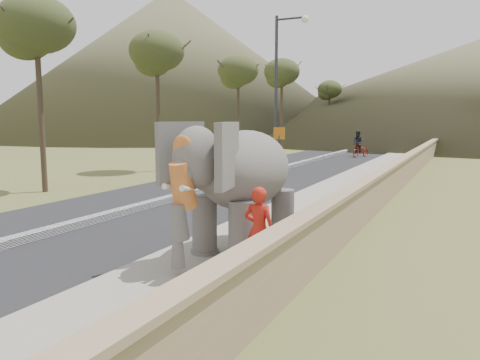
# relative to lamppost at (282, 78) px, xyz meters

# --- Properties ---
(ground) EXTENTS (160.00, 160.00, 0.00)m
(ground) POSITION_rel_lamppost_xyz_m (4.69, -16.51, -4.87)
(ground) COLOR olive
(ground) RESTS_ON ground
(road) EXTENTS (7.00, 120.00, 0.03)m
(road) POSITION_rel_lamppost_xyz_m (-0.31, -6.51, -4.86)
(road) COLOR black
(road) RESTS_ON ground
(median) EXTENTS (0.35, 120.00, 0.22)m
(median) POSITION_rel_lamppost_xyz_m (-0.31, -6.51, -4.76)
(median) COLOR black
(median) RESTS_ON ground
(walkway) EXTENTS (3.00, 120.00, 0.15)m
(walkway) POSITION_rel_lamppost_xyz_m (4.69, -6.51, -4.80)
(walkway) COLOR #9E9687
(walkway) RESTS_ON ground
(parapet) EXTENTS (0.30, 120.00, 1.10)m
(parapet) POSITION_rel_lamppost_xyz_m (6.34, -6.51, -4.32)
(parapet) COLOR tan
(parapet) RESTS_ON ground
(lamppost) EXTENTS (1.76, 0.36, 8.00)m
(lamppost) POSITION_rel_lamppost_xyz_m (0.00, 0.00, 0.00)
(lamppost) COLOR #333438
(lamppost) RESTS_ON ground
(signboard) EXTENTS (0.60, 0.08, 2.40)m
(signboard) POSITION_rel_lamppost_xyz_m (0.19, -0.75, -3.23)
(signboard) COLOR #2D2D33
(signboard) RESTS_ON ground
(hill_left) EXTENTS (60.00, 60.00, 22.00)m
(hill_left) POSITION_rel_lamppost_xyz_m (-33.31, 38.49, 6.13)
(hill_left) COLOR brown
(hill_left) RESTS_ON ground
(elephant_and_man) EXTENTS (2.38, 3.86, 2.64)m
(elephant_and_man) POSITION_rel_lamppost_xyz_m (4.71, -14.06, -3.41)
(elephant_and_man) COLOR slate
(elephant_and_man) RESTS_ON ground
(motorcyclist) EXTENTS (1.35, 1.95, 1.92)m
(motorcyclist) POSITION_rel_lamppost_xyz_m (1.67, 11.35, -4.13)
(motorcyclist) COLOR maroon
(motorcyclist) RESTS_ON ground
(trees) EXTENTS (47.54, 43.25, 8.52)m
(trees) POSITION_rel_lamppost_xyz_m (7.61, 12.14, -1.11)
(trees) COLOR #473828
(trees) RESTS_ON ground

